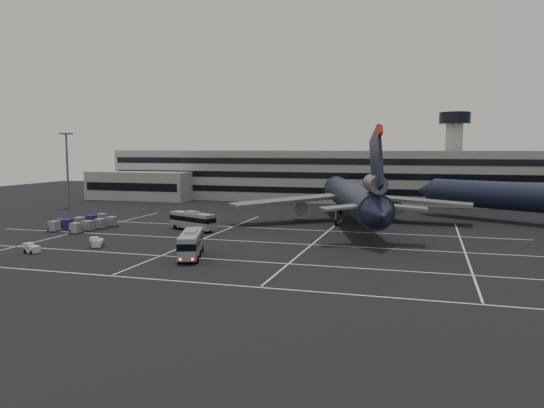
{
  "coord_description": "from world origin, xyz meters",
  "views": [
    {
      "loc": [
        28.62,
        -73.92,
        14.58
      ],
      "look_at": [
        2.9,
        13.5,
        5.0
      ],
      "focal_mm": 35.0,
      "sensor_mm": 36.0,
      "label": 1
    }
  ],
  "objects": [
    {
      "name": "lightpole_left",
      "position": [
        -55.0,
        35.0,
        11.82
      ],
      "size": [
        2.4,
        2.4,
        18.28
      ],
      "color": "slate",
      "rests_on": "ground"
    },
    {
      "name": "tug_b",
      "position": [
        -24.09,
        -13.42,
        0.64
      ],
      "size": [
        2.58,
        2.08,
        1.45
      ],
      "rotation": [
        0.0,
        0.0,
        1.2
      ],
      "color": "silver",
      "rests_on": "ground"
    },
    {
      "name": "bus_near",
      "position": [
        -1.58,
        -9.84,
        2.03
      ],
      "size": [
        5.69,
        10.71,
        3.7
      ],
      "rotation": [
        0.0,
        0.0,
        0.33
      ],
      "color": "#9DA0A5",
      "rests_on": "ground"
    },
    {
      "name": "ground",
      "position": [
        0.0,
        0.0,
        0.0
      ],
      "size": [
        260.0,
        260.0,
        0.0
      ],
      "primitive_type": "plane",
      "color": "black",
      "rests_on": "ground"
    },
    {
      "name": "uld_cluster",
      "position": [
        -31.22,
        8.66,
        0.9
      ],
      "size": [
        8.38,
        14.96,
        1.84
      ],
      "rotation": [
        0.0,
        0.0,
        -0.14
      ],
      "color": "#2D2D30",
      "rests_on": "ground"
    },
    {
      "name": "trijet_main",
      "position": [
        14.85,
        27.15,
        5.25
      ],
      "size": [
        45.47,
        56.56,
        18.08
      ],
      "rotation": [
        0.0,
        0.0,
        0.29
      ],
      "color": "black",
      "rests_on": "ground"
    },
    {
      "name": "tug_a",
      "position": [
        -18.08,
        -6.89,
        0.68
      ],
      "size": [
        2.31,
        2.77,
        1.54
      ],
      "rotation": [
        0.0,
        0.0,
        0.43
      ],
      "color": "silver",
      "rests_on": "ground"
    },
    {
      "name": "lane_markings",
      "position": [
        0.95,
        0.72,
        0.01
      ],
      "size": [
        90.0,
        55.62,
        0.01
      ],
      "color": "silver",
      "rests_on": "ground"
    },
    {
      "name": "terminal",
      "position": [
        -2.95,
        71.14,
        6.93
      ],
      "size": [
        125.0,
        26.0,
        24.0
      ],
      "color": "gray",
      "rests_on": "ground"
    },
    {
      "name": "bus_far",
      "position": [
        -11.33,
        11.61,
        1.91
      ],
      "size": [
        9.97,
        6.18,
        3.49
      ],
      "rotation": [
        0.0,
        0.0,
        1.14
      ],
      "color": "#9DA0A5",
      "rests_on": "ground"
    },
    {
      "name": "hills",
      "position": [
        17.99,
        170.0,
        -12.07
      ],
      "size": [
        352.0,
        180.0,
        44.0
      ],
      "color": "#38332B",
      "rests_on": "ground"
    }
  ]
}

